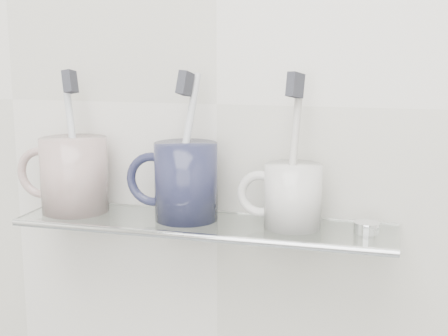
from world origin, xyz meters
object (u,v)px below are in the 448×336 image
(shelf_glass, at_px, (204,224))
(mug_left, at_px, (74,175))
(mug_right, at_px, (293,196))
(mug_center, at_px, (186,181))

(shelf_glass, xyz_separation_m, mug_left, (-0.19, 0.00, 0.06))
(mug_left, bearing_deg, shelf_glass, 12.55)
(shelf_glass, height_order, mug_right, mug_right)
(mug_center, bearing_deg, shelf_glass, -23.88)
(mug_right, bearing_deg, mug_center, 171.78)
(mug_left, relative_size, mug_center, 1.00)
(mug_center, relative_size, mug_right, 1.26)
(mug_right, bearing_deg, shelf_glass, 174.23)
(shelf_glass, xyz_separation_m, mug_right, (0.12, 0.00, 0.04))
(shelf_glass, relative_size, mug_center, 4.83)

